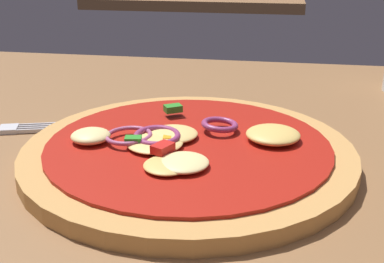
% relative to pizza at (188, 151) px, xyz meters
% --- Properties ---
extents(dining_table, '(1.10, 0.84, 0.03)m').
position_rel_pizza_xyz_m(dining_table, '(-0.03, -0.03, -0.03)').
color(dining_table, brown).
rests_on(dining_table, ground).
extents(pizza, '(0.29, 0.29, 0.03)m').
position_rel_pizza_xyz_m(pizza, '(0.00, 0.00, 0.00)').
color(pizza, tan).
rests_on(pizza, dining_table).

